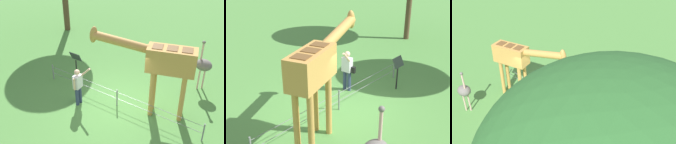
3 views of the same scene
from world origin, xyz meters
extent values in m
plane|color=#4C843D|center=(0.00, 0.00, 0.00)|extent=(60.00, 60.00, 0.00)
cylinder|color=#BC8942|center=(-1.36, -0.20, 0.95)|extent=(0.18, 0.18, 1.90)
cylinder|color=#BC8942|center=(-1.22, -0.62, 0.95)|extent=(0.18, 0.18, 1.90)
cylinder|color=#BC8942|center=(-2.41, -0.54, 0.95)|extent=(0.18, 0.18, 1.90)
cylinder|color=#BC8942|center=(-2.27, -0.96, 0.95)|extent=(0.18, 0.18, 1.90)
cube|color=#BC8942|center=(-1.82, -0.58, 2.35)|extent=(1.83, 1.19, 0.90)
cube|color=brown|center=(-1.34, -0.42, 2.81)|extent=(0.48, 0.53, 0.02)
cube|color=brown|center=(-1.82, -0.58, 2.81)|extent=(0.48, 0.53, 0.02)
cube|color=brown|center=(-2.29, -0.73, 2.81)|extent=(0.48, 0.53, 0.02)
cylinder|color=#BC8942|center=(-0.18, -0.05, 2.79)|extent=(2.27, 1.01, 0.65)
ellipsoid|color=#BC8942|center=(0.88, 0.29, 2.95)|extent=(0.43, 0.36, 0.67)
cylinder|color=brown|center=(0.88, 0.35, 3.13)|extent=(0.05, 0.05, 0.14)
cylinder|color=brown|center=(0.88, 0.23, 3.13)|extent=(0.05, 0.05, 0.14)
cylinder|color=navy|center=(1.35, 0.71, 0.39)|extent=(0.14, 0.14, 0.78)
cylinder|color=navy|center=(1.33, 0.91, 0.39)|extent=(0.14, 0.14, 0.78)
cube|color=silver|center=(1.34, 0.81, 1.06)|extent=(0.27, 0.38, 0.55)
sphere|color=#D8AD8C|center=(1.34, 0.81, 1.47)|extent=(0.22, 0.22, 0.22)
cylinder|color=#D8AD8C|center=(1.07, 0.63, 1.48)|extent=(0.44, 0.12, 0.45)
cylinder|color=#D8AD8C|center=(1.32, 1.03, 1.05)|extent=(0.08, 0.08, 0.50)
cube|color=black|center=(1.41, 0.60, 0.88)|extent=(0.14, 0.21, 0.24)
cylinder|color=#CC9E93|center=(-2.15, -3.00, 1.73)|extent=(0.08, 0.08, 0.80)
sphere|color=#66605B|center=(-2.15, -3.00, 2.18)|extent=(0.14, 0.14, 0.14)
cylinder|color=brown|center=(8.63, 2.39, 1.94)|extent=(0.30, 0.30, 3.87)
cylinder|color=black|center=(2.65, -0.60, 0.47)|extent=(0.06, 0.06, 0.95)
cube|color=#333D38|center=(2.65, -0.60, 1.13)|extent=(0.56, 0.21, 0.38)
cylinder|color=slate|center=(0.00, 0.05, 0.38)|extent=(0.05, 0.05, 0.75)
cylinder|color=slate|center=(3.50, 0.05, 0.38)|extent=(0.05, 0.05, 0.75)
cube|color=slate|center=(0.00, 0.05, 0.64)|extent=(7.00, 0.01, 0.01)
cube|color=slate|center=(0.00, 0.05, 0.34)|extent=(7.00, 0.01, 0.01)
camera|label=1|loc=(-5.09, 7.77, 7.13)|focal=46.20mm
camera|label=2|loc=(-6.91, -5.97, 5.47)|focal=49.30mm
camera|label=3|loc=(8.14, -6.89, 8.67)|focal=43.68mm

